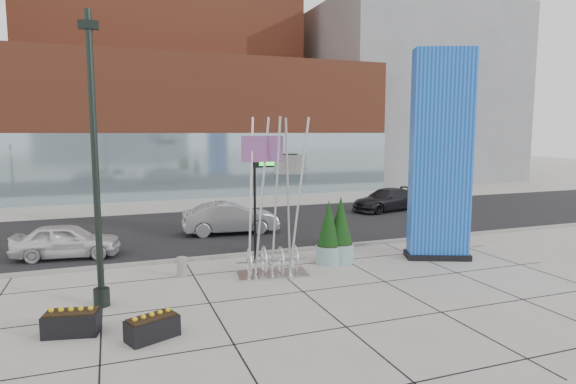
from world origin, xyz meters
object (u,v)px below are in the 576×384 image
object	(u,v)px
lamp_post	(96,190)
car_silver_mid	(230,218)
overhead_street_sign	(272,170)
blue_pylon	(440,159)
car_white_west	(67,241)
public_art_sculpture	(273,234)
concrete_bollard	(182,267)

from	to	relation	value
lamp_post	car_silver_mid	bearing A→B (deg)	55.51
overhead_street_sign	blue_pylon	bearing A→B (deg)	-26.63
blue_pylon	car_white_west	distance (m)	15.32
public_art_sculpture	overhead_street_sign	bearing A→B (deg)	79.59
blue_pylon	car_silver_mid	world-z (taller)	blue_pylon
concrete_bollard	lamp_post	bearing A→B (deg)	-141.01
blue_pylon	public_art_sculpture	size ratio (longest dim) A/B	1.47
blue_pylon	public_art_sculpture	xyz separation A→B (m)	(-6.96, 0.09, -2.52)
lamp_post	concrete_bollard	world-z (taller)	lamp_post
car_white_west	blue_pylon	bearing A→B (deg)	-101.92
public_art_sculpture	car_silver_mid	xyz separation A→B (m)	(0.24, 7.44, -0.69)
lamp_post	public_art_sculpture	distance (m)	6.12
public_art_sculpture	overhead_street_sign	size ratio (longest dim) A/B	1.33
blue_pylon	car_silver_mid	size ratio (longest dim) A/B	1.75
public_art_sculpture	concrete_bollard	bearing A→B (deg)	170.73
car_silver_mid	overhead_street_sign	bearing A→B (deg)	-171.48
public_art_sculpture	car_white_west	size ratio (longest dim) A/B	1.37
blue_pylon	car_silver_mid	distance (m)	10.59
concrete_bollard	car_silver_mid	bearing A→B (deg)	63.05
lamp_post	blue_pylon	bearing A→B (deg)	4.93
blue_pylon	concrete_bollard	bearing A→B (deg)	-163.16
public_art_sculpture	blue_pylon	bearing A→B (deg)	7.10
lamp_post	public_art_sculpture	xyz separation A→B (m)	(5.68, 1.18, -1.96)
public_art_sculpture	car_silver_mid	bearing A→B (deg)	95.96
car_white_west	concrete_bollard	bearing A→B (deg)	-127.77
car_white_west	car_silver_mid	bearing A→B (deg)	-63.88
blue_pylon	car_silver_mid	bearing A→B (deg)	154.46
blue_pylon	lamp_post	xyz separation A→B (m)	(-12.64, -1.09, -0.56)
concrete_bollard	car_silver_mid	distance (m)	7.30
concrete_bollard	overhead_street_sign	size ratio (longest dim) A/B	0.16
public_art_sculpture	concrete_bollard	size ratio (longest dim) A/B	8.08
car_white_west	overhead_street_sign	bearing A→B (deg)	-105.40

